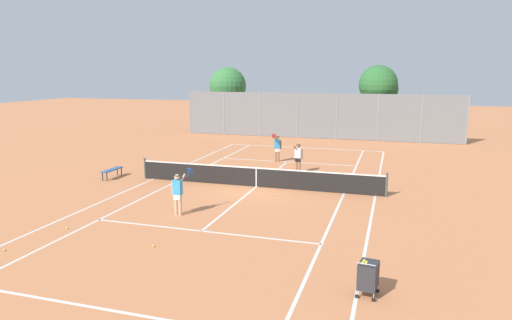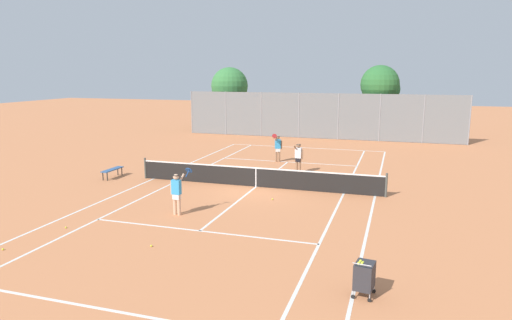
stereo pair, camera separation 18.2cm
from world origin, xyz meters
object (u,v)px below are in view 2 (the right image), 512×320
player_near_side (177,191)px  courtside_bench (112,170)px  loose_tennis_ball_1 (66,227)px  loose_tennis_ball_4 (3,249)px  tennis_net (256,176)px  loose_tennis_ball_0 (272,199)px  loose_tennis_ball_3 (226,170)px  loose_tennis_ball_2 (151,246)px  ball_cart (364,275)px  player_far_right (298,156)px  tree_behind_left (228,87)px  player_far_left (278,147)px  tree_behind_right (382,86)px

player_near_side → courtside_bench: (-6.06, 4.58, -0.52)m
loose_tennis_ball_1 → loose_tennis_ball_4: size_ratio=1.00×
tennis_net → loose_tennis_ball_4: bearing=-117.2°
loose_tennis_ball_0 → loose_tennis_ball_3: 6.43m
loose_tennis_ball_2 → loose_tennis_ball_1: bearing=170.8°
loose_tennis_ball_4 → ball_cart: bearing=2.0°
player_far_right → loose_tennis_ball_0: size_ratio=24.24×
player_far_right → loose_tennis_ball_3: size_ratio=24.24×
player_near_side → loose_tennis_ball_3: bearing=97.9°
player_near_side → tennis_net: bearing=72.5°
loose_tennis_ball_2 → courtside_bench: (-6.79, 7.77, 0.38)m
loose_tennis_ball_1 → loose_tennis_ball_4: bearing=-101.7°
loose_tennis_ball_2 → tree_behind_left: size_ratio=0.01×
player_far_left → loose_tennis_ball_2: 14.49m
loose_tennis_ball_0 → player_far_left: bearing=103.4°
player_near_side → loose_tennis_ball_3: player_near_side is taller
loose_tennis_ball_4 → tree_behind_left: tree_behind_left is taller
loose_tennis_ball_3 → tree_behind_left: (-6.37, 17.05, 3.98)m
courtside_bench → tree_behind_right: bearing=56.8°
loose_tennis_ball_0 → loose_tennis_ball_2: size_ratio=1.00×
loose_tennis_ball_1 → loose_tennis_ball_2: size_ratio=1.00×
player_near_side → loose_tennis_ball_0: player_near_side is taller
loose_tennis_ball_1 → loose_tennis_ball_2: bearing=-9.2°
player_far_left → loose_tennis_ball_0: bearing=-76.6°
player_far_right → tree_behind_left: bearing=122.0°
loose_tennis_ball_0 → loose_tennis_ball_2: same height
ball_cart → tree_behind_left: (-14.81, 29.56, 3.48)m
tree_behind_right → loose_tennis_ball_3: bearing=-115.8°
player_near_side → tree_behind_right: 24.58m
player_near_side → loose_tennis_ball_2: size_ratio=26.88×
player_near_side → tree_behind_right: bearing=74.9°
courtside_bench → tree_behind_left: bearing=94.0°
loose_tennis_ball_0 → courtside_bench: size_ratio=0.04×
courtside_bench → tree_behind_left: (-1.43, 20.55, 3.60)m
loose_tennis_ball_1 → loose_tennis_ball_0: bearing=43.7°
tree_behind_left → tennis_net: bearing=-65.8°
loose_tennis_ball_2 → tree_behind_right: size_ratio=0.01×
loose_tennis_ball_1 → loose_tennis_ball_3: (1.88, 10.66, 0.00)m
player_far_left → player_far_right: 3.26m
loose_tennis_ball_2 → loose_tennis_ball_4: size_ratio=1.00×
player_near_side → player_far_right: (2.83, 8.59, -0.02)m
player_far_left → player_near_side: bearing=-94.9°
player_far_left → loose_tennis_ball_0: (1.95, -8.19, -0.89)m
courtside_bench → player_far_left: bearing=43.6°
tree_behind_left → tree_behind_right: (13.84, -1.62, 0.26)m
loose_tennis_ball_2 → loose_tennis_ball_3: (-1.85, 11.27, 0.00)m
loose_tennis_ball_1 → tree_behind_right: 28.04m
loose_tennis_ball_1 → courtside_bench: (-3.05, 7.16, 0.38)m
courtside_bench → loose_tennis_ball_3: bearing=35.3°
ball_cart → player_far_left: player_far_left is taller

